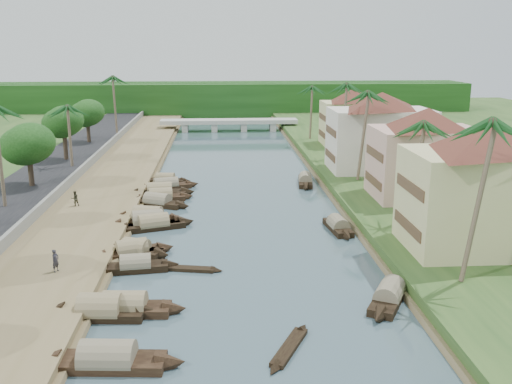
{
  "coord_description": "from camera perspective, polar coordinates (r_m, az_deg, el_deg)",
  "views": [
    {
      "loc": [
        -2.14,
        -44.97,
        17.42
      ],
      "look_at": [
        1.75,
        14.11,
        2.0
      ],
      "focal_mm": 40.0,
      "sensor_mm": 36.0,
      "label": 1
    }
  ],
  "objects": [
    {
      "name": "palm_7",
      "position": [
        100.64,
        5.56,
        10.3
      ],
      "size": [
        3.2,
        3.2,
        10.55
      ],
      "color": "#705D4B",
      "rests_on": "ground"
    },
    {
      "name": "person_near",
      "position": [
        45.56,
        -19.42,
        -6.49
      ],
      "size": [
        0.66,
        0.76,
        1.75
      ],
      "primitive_type": "imported",
      "rotation": [
        0.0,
        0.0,
        1.1
      ],
      "color": "#2C2A32",
      "rests_on": "left_bank"
    },
    {
      "name": "palm_6",
      "position": [
        79.81,
        -18.34,
        8.0
      ],
      "size": [
        3.2,
        3.2,
        9.58
      ],
      "color": "#705D4B",
      "rests_on": "ground"
    },
    {
      "name": "sampan_7",
      "position": [
        56.21,
        -10.21,
        -3.25
      ],
      "size": [
        8.46,
        4.26,
        2.22
      ],
      "rotation": [
        0.0,
        0.0,
        0.32
      ],
      "color": "black",
      "rests_on": "ground"
    },
    {
      "name": "sampan_13",
      "position": [
        74.3,
        -9.04,
        1.18
      ],
      "size": [
        6.91,
        2.27,
        1.91
      ],
      "rotation": [
        0.0,
        0.0,
        -0.13
      ],
      "color": "black",
      "rests_on": "ground"
    },
    {
      "name": "canoe_1",
      "position": [
        45.86,
        -6.53,
        -7.69
      ],
      "size": [
        5.28,
        1.86,
        0.84
      ],
      "rotation": [
        0.0,
        0.0,
        -0.2
      ],
      "color": "black",
      "rests_on": "ground"
    },
    {
      "name": "building_near",
      "position": [
        49.14,
        21.82,
        0.56
      ],
      "size": [
        14.85,
        14.85,
        10.2
      ],
      "color": "#CEC68A",
      "rests_on": "right_bank"
    },
    {
      "name": "palm_1",
      "position": [
        53.95,
        16.02,
        6.38
      ],
      "size": [
        3.2,
        3.2,
        10.8
      ],
      "color": "#705D4B",
      "rests_on": "ground"
    },
    {
      "name": "palm_2",
      "position": [
        69.6,
        10.65,
        9.54
      ],
      "size": [
        3.2,
        3.2,
        12.19
      ],
      "color": "#705D4B",
      "rests_on": "ground"
    },
    {
      "name": "sampan_4",
      "position": [
        49.48,
        -12.3,
        -5.85
      ],
      "size": [
        7.58,
        4.18,
        2.14
      ],
      "rotation": [
        0.0,
        0.0,
        0.36
      ],
      "color": "black",
      "rests_on": "ground"
    },
    {
      "name": "sampan_14",
      "position": [
        41.43,
        13.19,
        -10.05
      ],
      "size": [
        5.4,
        8.2,
        2.07
      ],
      "rotation": [
        0.0,
        0.0,
        1.07
      ],
      "color": "black",
      "rests_on": "ground"
    },
    {
      "name": "road",
      "position": [
        70.71,
        -22.08,
        -0.17
      ],
      "size": [
        8.0,
        180.0,
        1.4
      ],
      "primitive_type": "cube",
      "color": "black",
      "rests_on": "ground"
    },
    {
      "name": "sampan_6",
      "position": [
        56.91,
        -10.76,
        -3.04
      ],
      "size": [
        8.84,
        3.72,
        2.53
      ],
      "rotation": [
        0.0,
        0.0,
        0.21
      ],
      "color": "black",
      "rests_on": "ground"
    },
    {
      "name": "retaining_wall",
      "position": [
        69.32,
        -18.76,
        0.4
      ],
      "size": [
        0.4,
        180.0,
        1.1
      ],
      "primitive_type": "cube",
      "color": "slate",
      "rests_on": "left_bank"
    },
    {
      "name": "tree_3",
      "position": [
        70.53,
        -21.84,
        4.4
      ],
      "size": [
        5.54,
        5.54,
        7.15
      ],
      "color": "#453627",
      "rests_on": "ground"
    },
    {
      "name": "canoe_2",
      "position": [
        66.39,
        -10.63,
        -0.78
      ],
      "size": [
        4.79,
        2.58,
        0.71
      ],
      "rotation": [
        0.0,
        0.0,
        -0.4
      ],
      "color": "black",
      "rests_on": "ground"
    },
    {
      "name": "treeline",
      "position": [
        145.61,
        -2.95,
        9.29
      ],
      "size": [
        120.0,
        14.0,
        8.0
      ],
      "color": "#14390F",
      "rests_on": "ground"
    },
    {
      "name": "sampan_3",
      "position": [
        46.37,
        -11.93,
        -7.26
      ],
      "size": [
        7.14,
        2.21,
        1.93
      ],
      "rotation": [
        0.0,
        0.0,
        0.11
      ],
      "color": "black",
      "rests_on": "ground"
    },
    {
      "name": "sampan_12",
      "position": [
        71.37,
        -8.98,
        0.63
      ],
      "size": [
        8.61,
        3.9,
        2.05
      ],
      "rotation": [
        0.0,
        0.0,
        0.29
      ],
      "color": "black",
      "rests_on": "ground"
    },
    {
      "name": "sampan_16",
      "position": [
        73.35,
        4.96,
        1.13
      ],
      "size": [
        2.47,
        8.25,
        2.01
      ],
      "rotation": [
        0.0,
        0.0,
        1.45
      ],
      "color": "black",
      "rests_on": "ground"
    },
    {
      "name": "person_far",
      "position": [
        63.07,
        -17.66,
        -0.62
      ],
      "size": [
        1.0,
        0.95,
        1.63
      ],
      "primitive_type": "imported",
      "rotation": [
        0.0,
        0.0,
        3.71
      ],
      "color": "#303021",
      "rests_on": "left_bank"
    },
    {
      "name": "sampan_1",
      "position": [
        39.54,
        -15.3,
        -11.42
      ],
      "size": [
        8.24,
        2.49,
        2.39
      ],
      "rotation": [
        0.0,
        0.0,
        -0.08
      ],
      "color": "black",
      "rests_on": "ground"
    },
    {
      "name": "sampan_9",
      "position": [
        64.1,
        -9.83,
        -1.01
      ],
      "size": [
        8.06,
        4.89,
        2.08
      ],
      "rotation": [
        0.0,
        0.0,
        -0.44
      ],
      "color": "black",
      "rests_on": "ground"
    },
    {
      "name": "palm_8",
      "position": [
        105.28,
        -14.07,
        10.95
      ],
      "size": [
        3.2,
        3.2,
        11.91
      ],
      "color": "#705D4B",
      "rests_on": "ground"
    },
    {
      "name": "building_mid",
      "position": [
        63.99,
        16.57,
        3.83
      ],
      "size": [
        14.11,
        14.11,
        9.7
      ],
      "color": "tan",
      "rests_on": "right_bank"
    },
    {
      "name": "sampan_10",
      "position": [
        66.15,
        -9.51,
        -0.51
      ],
      "size": [
        7.8,
        2.81,
        2.12
      ],
      "rotation": [
        0.0,
        0.0,
        0.16
      ],
      "color": "black",
      "rests_on": "ground"
    },
    {
      "name": "sampan_0",
      "position": [
        33.95,
        -14.6,
        -15.97
      ],
      "size": [
        9.01,
        2.52,
        2.32
      ],
      "rotation": [
        0.0,
        0.0,
        -0.08
      ],
      "color": "black",
      "rests_on": "ground"
    },
    {
      "name": "building_distant",
      "position": [
        96.26,
        9.64,
        7.51
      ],
      "size": [
        12.62,
        12.62,
        9.2
      ],
      "color": "#CEC68A",
      "rests_on": "right_bank"
    },
    {
      "name": "tree_5",
      "position": [
        99.82,
        -16.54,
        7.52
      ],
      "size": [
        5.17,
        5.17,
        6.94
      ],
      "color": "#453627",
      "rests_on": "ground"
    },
    {
      "name": "canoe_0",
      "position": [
        34.79,
        3.36,
        -15.29
      ],
      "size": [
        3.51,
        5.97,
        0.83
      ],
      "rotation": [
        0.0,
        0.0,
        1.11
      ],
      "color": "black",
      "rests_on": "ground"
    },
    {
      "name": "building_far",
      "position": [
        76.77,
        12.32,
        6.0
      ],
      "size": [
        15.59,
        15.59,
        10.2
      ],
      "color": "silver",
      "rests_on": "right_bank"
    },
    {
      "name": "tree_4",
      "position": [
        85.31,
        -18.71,
        6.59
      ],
      "size": [
        5.13,
        5.13,
        7.46
      ],
      "color": "#453627",
      "rests_on": "ground"
    },
    {
      "name": "palm_3",
      "position": [
        83.73,
        8.9,
        10.4
      ],
      "size": [
        3.2,
        3.2,
        12.15
      ],
      "color": "#705D4B",
      "rests_on": "ground"
    },
    {
      "name": "bridge",
      "position": [
        118.04,
        -2.71,
        6.94
      ],
      "size": [
        28.0,
        4.0,
        2.4
      ],
      "color": "#A6A69B",
      "rests_on": "ground"
    },
    {
      "name": "sampan_5",
      "position": [
        49.73,
        -11.93,
        -5.73
      ],
      "size": [
        6.52,
        3.81,
        2.07
      ],
      "rotation": [
        0.0,
        0.0,
        -0.38
      ],
      "color": "black",
      "rests_on": "ground"
    },
    {
      "name": "palm_0",
      "position": [
        40.4,
        21.51,
        6.17
      ],
      "size": [
        3.2,
        3.2,
        12.82
      ],
      "color": "#705D4B",
      "rests_on": "ground"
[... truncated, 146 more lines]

